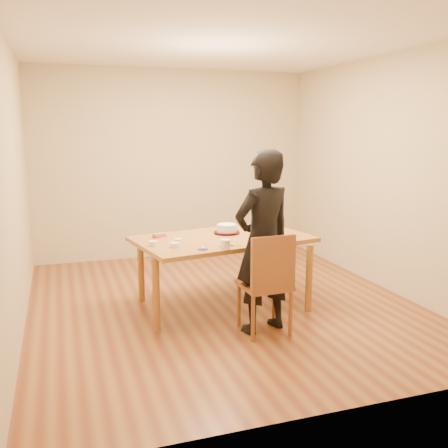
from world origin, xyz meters
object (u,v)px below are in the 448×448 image
object	(u,v)px
dining_table	(222,239)
cake_plate	(227,232)
dining_chair	(264,285)
person	(263,242)
cake	(227,228)

from	to	relation	value
dining_table	cake_plate	distance (m)	0.19
cake_plate	dining_chair	bearing A→B (deg)	-86.96
dining_chair	person	distance (m)	0.40
cake_plate	person	xyz separation A→B (m)	(0.05, -0.89, 0.08)
dining_chair	person	xyz separation A→B (m)	(-0.00, 0.04, 0.39)
cake	person	world-z (taller)	person
dining_table	dining_chair	distance (m)	0.84
cake_plate	cake	size ratio (longest dim) A/B	1.32
dining_table	cake_plate	world-z (taller)	cake_plate
cake_plate	person	size ratio (longest dim) A/B	0.17
cake_plate	cake	world-z (taller)	cake
person	cake	bearing A→B (deg)	-102.97
dining_table	person	xyz separation A→B (m)	(0.15, -0.73, 0.11)
dining_table	cake	xyz separation A→B (m)	(0.10, 0.16, 0.08)
dining_table	cake_plate	bearing A→B (deg)	47.25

